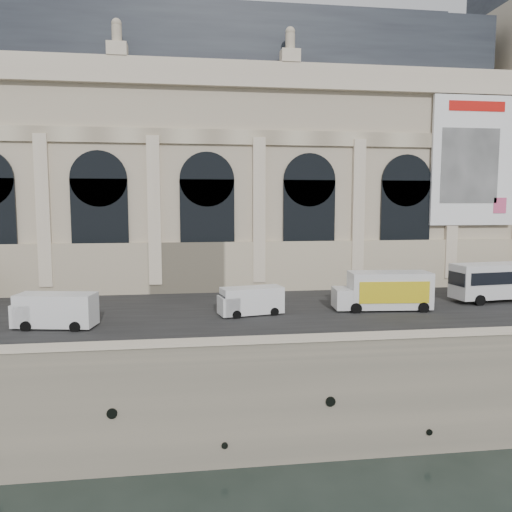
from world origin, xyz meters
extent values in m
plane|color=black|center=(0.00, 0.00, 0.00)|extent=(260.00, 260.00, 0.00)
cube|color=gray|center=(0.00, 35.00, 3.00)|extent=(160.00, 70.00, 6.00)
cube|color=#2D2D2D|center=(0.00, 14.00, 6.03)|extent=(160.00, 24.00, 0.06)
cube|color=gray|center=(0.00, 0.60, 6.55)|extent=(160.00, 1.20, 1.10)
cube|color=beige|center=(0.00, 0.60, 7.15)|extent=(160.00, 1.40, 0.12)
cube|color=#C1B194|center=(-6.00, 31.00, 17.00)|extent=(68.00, 18.00, 22.00)
cube|color=beige|center=(-6.00, 21.85, 8.50)|extent=(68.60, 0.40, 5.00)
cube|color=beige|center=(-6.00, 21.70, 26.80)|extent=(69.00, 0.80, 2.40)
cube|color=beige|center=(-6.00, 21.85, 21.00)|extent=(68.00, 0.30, 1.40)
cube|color=#292F37|center=(-6.00, 31.00, 31.00)|extent=(64.00, 15.00, 6.00)
cube|color=#292F37|center=(-6.00, 31.00, 34.50)|extent=(56.00, 10.00, 1.20)
cube|color=beige|center=(-19.00, 21.75, 14.00)|extent=(1.20, 0.50, 14.00)
cube|color=black|center=(-14.00, 21.82, 12.50)|extent=(5.20, 0.25, 9.00)
cylinder|color=black|center=(-14.00, 21.82, 17.00)|extent=(5.20, 0.25, 5.20)
cube|color=beige|center=(-9.00, 21.75, 14.00)|extent=(1.20, 0.50, 14.00)
cube|color=black|center=(-4.00, 21.82, 12.50)|extent=(5.20, 0.25, 9.00)
cylinder|color=black|center=(-4.00, 21.82, 17.00)|extent=(5.20, 0.25, 5.20)
cube|color=beige|center=(1.00, 21.75, 14.00)|extent=(1.20, 0.50, 14.00)
cube|color=black|center=(6.00, 21.82, 12.50)|extent=(5.20, 0.25, 9.00)
cylinder|color=black|center=(6.00, 21.82, 17.00)|extent=(5.20, 0.25, 5.20)
cube|color=beige|center=(11.00, 21.75, 14.00)|extent=(1.20, 0.50, 14.00)
cube|color=black|center=(16.00, 21.82, 12.50)|extent=(5.20, 0.25, 9.00)
cylinder|color=black|center=(16.00, 21.82, 17.00)|extent=(5.20, 0.25, 5.20)
cube|color=beige|center=(21.00, 21.75, 14.00)|extent=(1.20, 0.50, 14.00)
cube|color=white|center=(23.00, 21.55, 19.00)|extent=(9.00, 0.35, 13.00)
cube|color=red|center=(23.00, 21.35, 24.40)|extent=(6.00, 0.06, 1.00)
cube|color=gray|center=(22.50, 21.35, 18.50)|extent=(6.20, 0.06, 7.50)
cube|color=#D34A77|center=(26.00, 21.35, 14.50)|extent=(1.40, 0.06, 1.60)
cube|color=black|center=(17.11, 13.56, 8.23)|extent=(0.34, 2.23, 1.17)
cube|color=black|center=(22.77, 15.49, 8.33)|extent=(10.62, 1.32, 1.07)
cylinder|color=black|center=(18.72, 12.53, 6.49)|extent=(1.00, 0.40, 0.97)
cylinder|color=black|center=(18.44, 14.94, 6.49)|extent=(1.00, 0.40, 0.97)
cube|color=white|center=(-15.05, 9.47, 7.33)|extent=(5.61, 2.98, 2.27)
cube|color=white|center=(-17.15, 9.85, 6.99)|extent=(1.83, 2.30, 1.58)
cube|color=black|center=(-17.69, 9.95, 7.53)|extent=(0.37, 1.76, 0.79)
cylinder|color=black|center=(-16.91, 8.75, 6.37)|extent=(0.78, 0.37, 0.75)
cylinder|color=black|center=(-16.55, 10.79, 6.37)|extent=(0.78, 0.37, 0.75)
cylinder|color=black|center=(-13.55, 8.15, 6.37)|extent=(0.78, 0.37, 0.75)
cylinder|color=black|center=(-13.19, 10.19, 6.37)|extent=(0.78, 0.37, 0.75)
cube|color=silver|center=(-0.98, 11.74, 7.20)|extent=(5.07, 2.80, 2.04)
cube|color=silver|center=(-2.85, 11.35, 6.89)|extent=(1.69, 2.10, 1.42)
cube|color=black|center=(-3.34, 11.25, 7.37)|extent=(0.38, 1.57, 0.71)
cylinder|color=black|center=(-2.29, 10.52, 6.34)|extent=(0.70, 0.35, 0.67)
cylinder|color=black|center=(-2.67, 12.34, 6.34)|extent=(0.70, 0.35, 0.67)
cylinder|color=black|center=(0.71, 11.14, 6.34)|extent=(0.70, 0.35, 0.67)
cylinder|color=black|center=(0.33, 12.96, 6.34)|extent=(0.70, 0.35, 0.67)
cube|color=silver|center=(10.43, 12.10, 7.69)|extent=(6.71, 3.01, 2.94)
cube|color=gold|center=(10.33, 10.82, 7.69)|extent=(5.65, 0.51, 1.74)
cube|color=red|center=(10.33, 10.82, 7.69)|extent=(3.26, 0.30, 0.65)
cube|color=silver|center=(6.74, 12.39, 7.03)|extent=(1.93, 2.53, 1.63)
cylinder|color=black|center=(7.29, 11.09, 6.44)|extent=(0.89, 0.37, 0.87)
cylinder|color=black|center=(7.49, 13.59, 6.44)|extent=(0.89, 0.37, 0.87)
cylinder|color=black|center=(12.71, 10.66, 6.44)|extent=(0.89, 0.37, 0.87)
cylinder|color=black|center=(12.91, 13.15, 6.44)|extent=(0.89, 0.37, 0.87)
camera|label=1|loc=(-5.82, -26.34, 14.77)|focal=35.00mm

